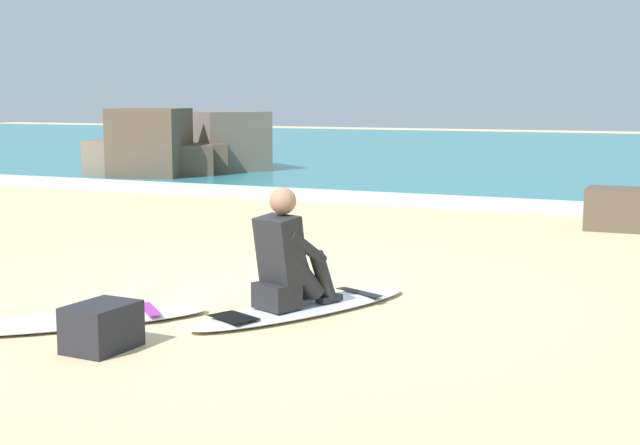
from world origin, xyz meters
TOP-DOWN VIEW (x-y plane):
  - ground_plane at (0.00, 0.00)m, footprint 80.00×80.00m
  - sea at (0.00, 20.61)m, footprint 80.00×28.00m
  - breaking_foam at (0.00, 6.91)m, footprint 80.00×0.90m
  - surfboard_main at (0.81, -0.53)m, footprint 1.37×2.22m
  - surfer_seated at (0.74, -0.68)m, footprint 0.56×0.77m
  - surfboard_spare_near at (-0.61, -1.64)m, footprint 1.82×1.89m
  - rock_outcrop_distant at (-6.75, 9.30)m, footprint 3.09×4.05m
  - shoreline_rock at (2.72, 5.26)m, footprint 1.09×0.75m
  - beach_bag at (0.02, -2.09)m, footprint 0.39×0.50m

SIDE VIEW (x-z plane):
  - ground_plane at x=0.00m, z-range 0.00..0.00m
  - surfboard_main at x=0.81m, z-range 0.00..0.07m
  - surfboard_spare_near at x=-0.61m, z-range 0.00..0.07m
  - sea at x=0.00m, z-range 0.00..0.10m
  - breaking_foam at x=0.00m, z-range 0.00..0.11m
  - beach_bag at x=0.02m, z-range 0.00..0.32m
  - shoreline_rock at x=2.72m, z-range 0.00..0.54m
  - surfer_seated at x=0.74m, z-range -0.04..0.91m
  - rock_outcrop_distant at x=-6.75m, z-range -0.14..1.33m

